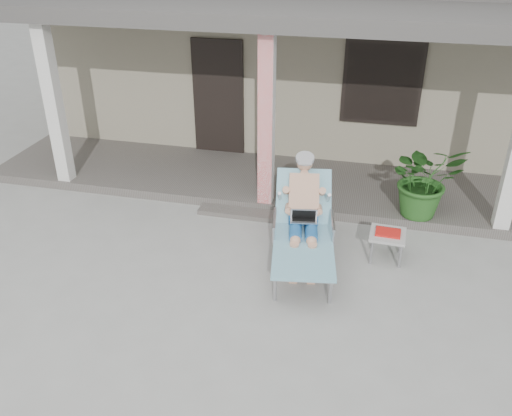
# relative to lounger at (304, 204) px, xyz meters

# --- Properties ---
(ground) EXTENTS (60.00, 60.00, 0.00)m
(ground) POSITION_rel_lounger_xyz_m (-0.78, -0.91, -0.81)
(ground) COLOR #9E9E99
(ground) RESTS_ON ground
(house) EXTENTS (10.40, 5.40, 3.30)m
(house) POSITION_rel_lounger_xyz_m (-0.78, 5.58, 0.85)
(house) COLOR gray
(house) RESTS_ON ground
(porch_deck) EXTENTS (10.00, 2.00, 0.15)m
(porch_deck) POSITION_rel_lounger_xyz_m (-0.78, 2.09, -0.74)
(porch_deck) COLOR #605B56
(porch_deck) RESTS_ON ground
(porch_overhang) EXTENTS (10.00, 2.30, 2.85)m
(porch_overhang) POSITION_rel_lounger_xyz_m (-0.78, 2.03, 1.97)
(porch_overhang) COLOR silver
(porch_overhang) RESTS_ON porch_deck
(porch_step) EXTENTS (2.00, 0.30, 0.07)m
(porch_step) POSITION_rel_lounger_xyz_m (-0.78, 0.94, -0.78)
(porch_step) COLOR #605B56
(porch_step) RESTS_ON ground
(lounger) EXTENTS (1.07, 2.10, 1.32)m
(lounger) POSITION_rel_lounger_xyz_m (0.00, 0.00, 0.00)
(lounger) COLOR #B7B7BC
(lounger) RESTS_ON ground
(side_table) EXTENTS (0.49, 0.49, 0.42)m
(side_table) POSITION_rel_lounger_xyz_m (1.11, 0.22, -0.46)
(side_table) COLOR #AEAEA9
(side_table) RESTS_ON ground
(potted_palm) EXTENTS (1.29, 1.20, 1.17)m
(potted_palm) POSITION_rel_lounger_xyz_m (1.58, 1.34, -0.08)
(potted_palm) COLOR #26591E
(potted_palm) RESTS_ON porch_deck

